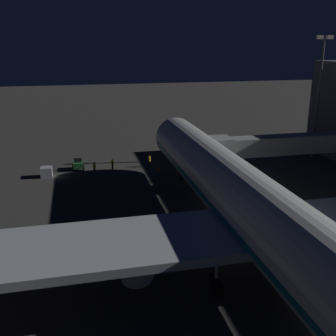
{
  "coord_description": "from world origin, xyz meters",
  "views": [
    {
      "loc": [
        14.2,
        34.71,
        19.25
      ],
      "look_at": [
        3.0,
        -13.68,
        3.5
      ],
      "focal_mm": 42.53,
      "sensor_mm": 36.0,
      "label": 1
    }
  ],
  "objects_px": {
    "baggage_container_near_belt": "(46,172)",
    "ground_crew_near_nose_gear": "(94,167)",
    "ground_crew_marshaller_fwd": "(112,164)",
    "apron_floodlight_mast": "(319,90)",
    "traffic_cone_nose_starboard": "(159,168)",
    "traffic_cone_nose_port": "(186,167)",
    "pushback_tug": "(78,165)",
    "jet_bridge": "(275,145)",
    "ground_crew_by_belt_loader": "(149,160)",
    "airliner_at_gate": "(277,231)"
  },
  "relations": [
    {
      "from": "airliner_at_gate",
      "to": "apron_floodlight_mast",
      "type": "height_order",
      "value": "apron_floodlight_mast"
    },
    {
      "from": "jet_bridge",
      "to": "traffic_cone_nose_starboard",
      "type": "relative_size",
      "value": 42.08
    },
    {
      "from": "airliner_at_gate",
      "to": "ground_crew_near_nose_gear",
      "type": "relative_size",
      "value": 37.83
    },
    {
      "from": "apron_floodlight_mast",
      "to": "traffic_cone_nose_starboard",
      "type": "distance_m",
      "value": 29.97
    },
    {
      "from": "airliner_at_gate",
      "to": "baggage_container_near_belt",
      "type": "xyz_separation_m",
      "value": [
        19.19,
        -34.36,
        -4.8
      ]
    },
    {
      "from": "apron_floodlight_mast",
      "to": "ground_crew_by_belt_loader",
      "type": "height_order",
      "value": "apron_floodlight_mast"
    },
    {
      "from": "pushback_tug",
      "to": "baggage_container_near_belt",
      "type": "height_order",
      "value": "pushback_tug"
    },
    {
      "from": "ground_crew_near_nose_gear",
      "to": "ground_crew_marshaller_fwd",
      "type": "distance_m",
      "value": 3.15
    },
    {
      "from": "jet_bridge",
      "to": "airliner_at_gate",
      "type": "bearing_deg",
      "value": 62.71
    },
    {
      "from": "apron_floodlight_mast",
      "to": "ground_crew_by_belt_loader",
      "type": "bearing_deg",
      "value": -1.75
    },
    {
      "from": "apron_floodlight_mast",
      "to": "ground_crew_marshaller_fwd",
      "type": "height_order",
      "value": "apron_floodlight_mast"
    },
    {
      "from": "apron_floodlight_mast",
      "to": "pushback_tug",
      "type": "distance_m",
      "value": 41.51
    },
    {
      "from": "baggage_container_near_belt",
      "to": "ground_crew_by_belt_loader",
      "type": "bearing_deg",
      "value": -174.41
    },
    {
      "from": "apron_floodlight_mast",
      "to": "baggage_container_near_belt",
      "type": "relative_size",
      "value": 12.15
    },
    {
      "from": "ground_crew_marshaller_fwd",
      "to": "traffic_cone_nose_starboard",
      "type": "xyz_separation_m",
      "value": [
        -7.04,
        1.97,
        -0.67
      ]
    },
    {
      "from": "pushback_tug",
      "to": "baggage_container_near_belt",
      "type": "relative_size",
      "value": 1.38
    },
    {
      "from": "pushback_tug",
      "to": "ground_crew_by_belt_loader",
      "type": "relative_size",
      "value": 1.24
    },
    {
      "from": "traffic_cone_nose_port",
      "to": "traffic_cone_nose_starboard",
      "type": "bearing_deg",
      "value": 0.0
    },
    {
      "from": "airliner_at_gate",
      "to": "baggage_container_near_belt",
      "type": "height_order",
      "value": "airliner_at_gate"
    },
    {
      "from": "ground_crew_near_nose_gear",
      "to": "ground_crew_by_belt_loader",
      "type": "distance_m",
      "value": 9.0
    },
    {
      "from": "pushback_tug",
      "to": "traffic_cone_nose_starboard",
      "type": "distance_m",
      "value": 12.76
    },
    {
      "from": "apron_floodlight_mast",
      "to": "baggage_container_near_belt",
      "type": "bearing_deg",
      "value": 0.87
    },
    {
      "from": "airliner_at_gate",
      "to": "ground_crew_by_belt_loader",
      "type": "relative_size",
      "value": 38.12
    },
    {
      "from": "airliner_at_gate",
      "to": "traffic_cone_nose_port",
      "type": "bearing_deg",
      "value": -93.74
    },
    {
      "from": "airliner_at_gate",
      "to": "traffic_cone_nose_port",
      "type": "relative_size",
      "value": 128.46
    },
    {
      "from": "airliner_at_gate",
      "to": "traffic_cone_nose_port",
      "type": "distance_m",
      "value": 34.14
    },
    {
      "from": "baggage_container_near_belt",
      "to": "ground_crew_near_nose_gear",
      "type": "relative_size",
      "value": 0.89
    },
    {
      "from": "ground_crew_marshaller_fwd",
      "to": "traffic_cone_nose_starboard",
      "type": "distance_m",
      "value": 7.34
    },
    {
      "from": "traffic_cone_nose_port",
      "to": "jet_bridge",
      "type": "bearing_deg",
      "value": 136.3
    },
    {
      "from": "pushback_tug",
      "to": "ground_crew_near_nose_gear",
      "type": "xyz_separation_m",
      "value": [
        -2.41,
        2.62,
        0.25
      ]
    },
    {
      "from": "ground_crew_near_nose_gear",
      "to": "traffic_cone_nose_port",
      "type": "relative_size",
      "value": 3.4
    },
    {
      "from": "jet_bridge",
      "to": "ground_crew_marshaller_fwd",
      "type": "distance_m",
      "value": 24.99
    },
    {
      "from": "airliner_at_gate",
      "to": "apron_floodlight_mast",
      "type": "bearing_deg",
      "value": -126.05
    },
    {
      "from": "pushback_tug",
      "to": "ground_crew_marshaller_fwd",
      "type": "xyz_separation_m",
      "value": [
        -5.28,
        1.32,
        0.17
      ]
    },
    {
      "from": "jet_bridge",
      "to": "pushback_tug",
      "type": "height_order",
      "value": "jet_bridge"
    },
    {
      "from": "jet_bridge",
      "to": "ground_crew_near_nose_gear",
      "type": "xyz_separation_m",
      "value": [
        24.46,
        -10.37,
        -4.59
      ]
    },
    {
      "from": "apron_floodlight_mast",
      "to": "traffic_cone_nose_starboard",
      "type": "bearing_deg",
      "value": 2.85
    },
    {
      "from": "apron_floodlight_mast",
      "to": "ground_crew_near_nose_gear",
      "type": "height_order",
      "value": "apron_floodlight_mast"
    },
    {
      "from": "traffic_cone_nose_starboard",
      "to": "traffic_cone_nose_port",
      "type": "bearing_deg",
      "value": 180.0
    },
    {
      "from": "apron_floodlight_mast",
      "to": "ground_crew_near_nose_gear",
      "type": "distance_m",
      "value": 39.08
    },
    {
      "from": "baggage_container_near_belt",
      "to": "ground_crew_near_nose_gear",
      "type": "distance_m",
      "value": 7.09
    },
    {
      "from": "apron_floodlight_mast",
      "to": "pushback_tug",
      "type": "height_order",
      "value": "apron_floodlight_mast"
    },
    {
      "from": "ground_crew_near_nose_gear",
      "to": "ground_crew_by_belt_loader",
      "type": "bearing_deg",
      "value": -169.81
    },
    {
      "from": "jet_bridge",
      "to": "ground_crew_by_belt_loader",
      "type": "distance_m",
      "value": 20.2
    },
    {
      "from": "jet_bridge",
      "to": "ground_crew_marshaller_fwd",
      "type": "xyz_separation_m",
      "value": [
        21.6,
        -11.68,
        -4.67
      ]
    },
    {
      "from": "ground_crew_near_nose_gear",
      "to": "baggage_container_near_belt",
      "type": "bearing_deg",
      "value": -0.25
    },
    {
      "from": "apron_floodlight_mast",
      "to": "pushback_tug",
      "type": "xyz_separation_m",
      "value": [
        40.02,
        -1.91,
        -10.85
      ]
    },
    {
      "from": "airliner_at_gate",
      "to": "baggage_container_near_belt",
      "type": "bearing_deg",
      "value": -60.81
    },
    {
      "from": "traffic_cone_nose_port",
      "to": "ground_crew_near_nose_gear",
      "type": "bearing_deg",
      "value": -2.67
    },
    {
      "from": "ground_crew_marshaller_fwd",
      "to": "traffic_cone_nose_port",
      "type": "relative_size",
      "value": 3.14
    }
  ]
}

